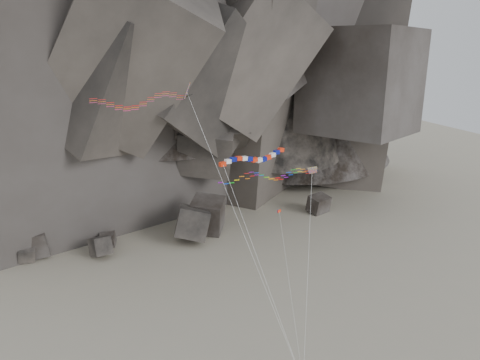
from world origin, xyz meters
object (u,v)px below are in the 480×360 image
object	(u,v)px
parafoil_kite	(264,176)
pennant_kite	(284,245)
banner_kite	(254,159)
delta_kite	(136,100)

from	to	relation	value
parafoil_kite	pennant_kite	size ratio (longest dim) A/B	1.35
banner_kite	pennant_kite	xyz separation A→B (m)	(2.48, -3.50, -9.74)
delta_kite	banner_kite	distance (m)	15.22
delta_kite	pennant_kite	size ratio (longest dim) A/B	2.03
delta_kite	parafoil_kite	size ratio (longest dim) A/B	1.51
parafoil_kite	pennant_kite	world-z (taller)	parafoil_kite
delta_kite	parafoil_kite	xyz separation A→B (m)	(13.86, -0.35, -9.19)
pennant_kite	delta_kite	bearing A→B (deg)	148.13
banner_kite	delta_kite	bearing A→B (deg)	165.55
parafoil_kite	pennant_kite	xyz separation A→B (m)	(1.81, -2.06, -8.06)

